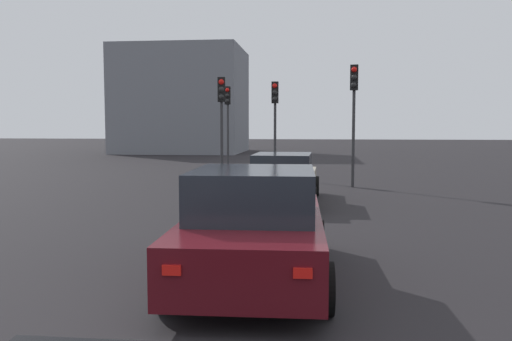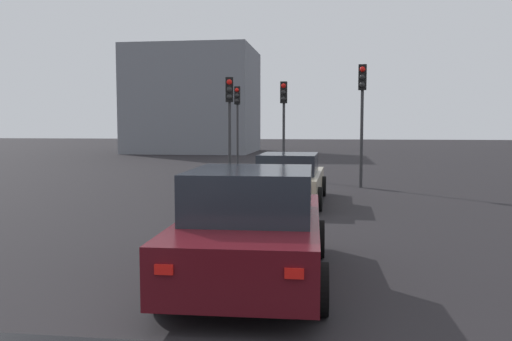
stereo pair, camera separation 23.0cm
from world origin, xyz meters
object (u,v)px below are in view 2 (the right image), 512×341
Objects in this scene: car_maroon_second at (253,227)px; traffic_light_far_right at (362,100)px; traffic_light_far_left at (237,110)px; car_beige_lead at (289,179)px; traffic_light_near_left at (284,109)px; traffic_light_near_right at (229,108)px.

traffic_light_far_right is at bearing -12.14° from car_maroon_second.
car_beige_lead is at bearing 17.11° from traffic_light_far_left.
car_maroon_second is 12.37m from traffic_light_far_right.
traffic_light_near_left is 4.26m from traffic_light_far_right.
car_maroon_second is 1.10× the size of traffic_light_far_left.
traffic_light_far_right is at bearing -27.91° from car_beige_lead.
car_beige_lead is 7.87m from car_maroon_second.
traffic_light_near_left is 3.44m from traffic_light_near_right.
car_beige_lead is 1.19× the size of traffic_light_near_left.
car_beige_lead is 5.27m from traffic_light_far_right.
car_maroon_second is 1.13× the size of traffic_light_near_left.
car_beige_lead is at bearing 23.50° from traffic_light_near_right.
traffic_light_far_right reaches higher than car_beige_lead.
traffic_light_far_left is at bearing 18.66° from car_beige_lead.
traffic_light_far_right reaches higher than car_maroon_second.
traffic_light_near_right is 7.23m from traffic_light_far_left.
traffic_light_near_right is 0.91× the size of traffic_light_far_right.
traffic_light_near_left is 5.01m from traffic_light_far_left.
car_maroon_second is at bearing 4.46° from traffic_light_near_left.
traffic_light_far_right is (-7.16, -5.77, 0.14)m from traffic_light_far_left.
traffic_light_far_right reaches higher than traffic_light_far_left.
traffic_light_near_right reaches higher than car_maroon_second.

